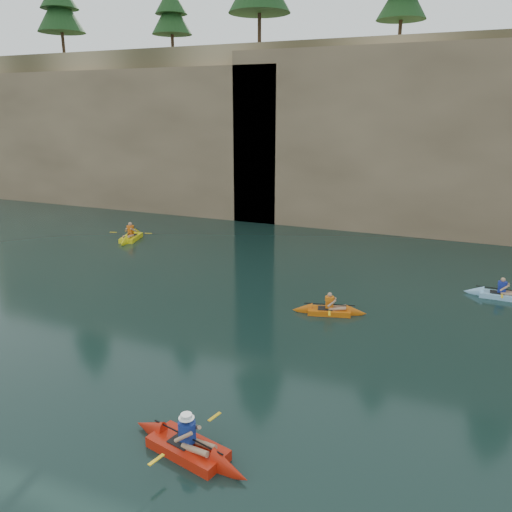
% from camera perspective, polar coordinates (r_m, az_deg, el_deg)
% --- Properties ---
extents(ground, '(160.00, 160.00, 0.00)m').
position_cam_1_polar(ground, '(12.78, -2.86, -19.45)').
color(ground, black).
rests_on(ground, ground).
extents(cliff, '(70.00, 16.00, 12.00)m').
position_cam_1_polar(cliff, '(39.57, 16.69, 13.68)').
color(cliff, tan).
rests_on(cliff, ground).
extents(cliff_slab_west, '(26.00, 2.40, 10.56)m').
position_cam_1_polar(cliff_slab_west, '(40.31, -15.14, 12.81)').
color(cliff_slab_west, '#957A5A').
rests_on(cliff_slab_west, ground).
extents(cliff_slab_center, '(24.00, 2.40, 11.40)m').
position_cam_1_polar(cliff_slab_center, '(32.04, 18.67, 12.46)').
color(cliff_slab_center, '#957A5A').
rests_on(cliff_slab_center, ground).
extents(sea_cave_west, '(4.50, 1.00, 4.00)m').
position_cam_1_polar(sea_cave_west, '(38.92, -13.00, 7.98)').
color(sea_cave_west, black).
rests_on(sea_cave_west, ground).
extents(sea_cave_center, '(3.50, 1.00, 3.20)m').
position_cam_1_polar(sea_cave_center, '(32.92, 7.42, 6.06)').
color(sea_cave_center, black).
rests_on(sea_cave_center, ground).
extents(main_kayaker, '(3.46, 2.26, 1.26)m').
position_cam_1_polar(main_kayaker, '(12.14, -7.81, -20.81)').
color(main_kayaker, red).
rests_on(main_kayaker, ground).
extents(kayaker_orange, '(2.89, 2.09, 1.07)m').
position_cam_1_polar(kayaker_orange, '(19.25, 8.35, -6.17)').
color(kayaker_orange, '#D65F0D').
rests_on(kayaker_orange, ground).
extents(kayaker_yellow, '(2.51, 3.32, 1.33)m').
position_cam_1_polar(kayaker_yellow, '(30.51, -14.09, 2.10)').
color(kayaker_yellow, yellow).
rests_on(kayaker_yellow, ground).
extents(kayaker_ltblue_mid, '(2.90, 2.18, 1.09)m').
position_cam_1_polar(kayaker_ltblue_mid, '(22.91, 26.20, -4.00)').
color(kayaker_ltblue_mid, '#94CDF8').
rests_on(kayaker_ltblue_mid, ground).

